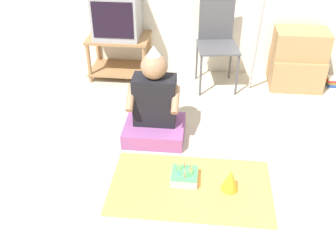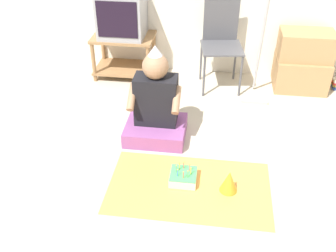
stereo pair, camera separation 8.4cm
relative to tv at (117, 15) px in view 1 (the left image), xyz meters
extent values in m
plane|color=#BCB29E|center=(1.25, -2.02, -0.73)|extent=(16.00, 16.00, 0.00)
cube|color=#997047|center=(0.00, 0.00, -0.26)|extent=(0.70, 0.46, 0.03)
cube|color=#997047|center=(0.00, 0.00, -0.65)|extent=(0.70, 0.46, 0.02)
cylinder|color=#997047|center=(-0.32, -0.20, -0.49)|extent=(0.04, 0.04, 0.49)
cylinder|color=#997047|center=(0.32, -0.20, -0.49)|extent=(0.04, 0.04, 0.49)
cylinder|color=#997047|center=(-0.32, 0.20, -0.49)|extent=(0.04, 0.04, 0.49)
cylinder|color=#997047|center=(0.32, 0.20, -0.49)|extent=(0.04, 0.04, 0.49)
cube|color=#99999E|center=(0.00, 0.00, 0.00)|extent=(0.50, 0.44, 0.49)
cube|color=black|center=(0.00, -0.22, 0.01)|extent=(0.44, 0.01, 0.39)
cube|color=#4C4C51|center=(1.12, -0.16, -0.26)|extent=(0.49, 0.49, 0.02)
cube|color=#4C4C51|center=(1.09, 0.04, -0.02)|extent=(0.38, 0.08, 0.48)
cylinder|color=#4C4C51|center=(0.95, -0.39, -0.50)|extent=(0.02, 0.02, 0.48)
cylinder|color=#4C4C51|center=(1.34, -0.33, -0.50)|extent=(0.02, 0.02, 0.48)
cylinder|color=#4C4C51|center=(0.89, 0.00, -0.50)|extent=(0.02, 0.02, 0.48)
cylinder|color=#4C4C51|center=(1.28, 0.06, -0.50)|extent=(0.02, 0.02, 0.48)
cube|color=#A87F51|center=(2.01, -0.03, -0.56)|extent=(0.57, 0.46, 0.35)
cube|color=#A87F51|center=(2.01, -0.03, -0.23)|extent=(0.56, 0.37, 0.29)
cube|color=#B2ADA3|center=(1.51, -0.45, -0.72)|extent=(0.28, 0.09, 0.03)
cylinder|color=#B7B7BC|center=(1.51, -0.31, -0.12)|extent=(0.03, 0.31, 1.18)
cube|color=#284793|center=(2.46, 0.00, -0.72)|extent=(0.14, 0.14, 0.03)
cube|color=#A88933|center=(2.47, 0.00, -0.69)|extent=(0.16, 0.11, 0.03)
cube|color=#B72D28|center=(2.47, 0.00, -0.67)|extent=(0.18, 0.12, 0.02)
cube|color=beige|center=(2.48, 0.00, -0.64)|extent=(0.18, 0.11, 0.03)
cube|color=#8C4C8C|center=(0.56, -1.21, -0.66)|extent=(0.55, 0.47, 0.14)
cube|color=black|center=(0.56, -1.16, -0.37)|extent=(0.38, 0.22, 0.46)
sphere|color=#9E7556|center=(0.56, -1.16, -0.04)|extent=(0.23, 0.23, 0.23)
cone|color=silver|center=(0.56, -1.16, 0.11)|extent=(0.13, 0.13, 0.09)
cylinder|color=#9E7556|center=(0.37, -1.26, -0.29)|extent=(0.06, 0.24, 0.20)
cylinder|color=#9E7556|center=(0.76, -1.26, -0.29)|extent=(0.06, 0.24, 0.20)
cube|color=#EFA84C|center=(0.93, -1.86, -0.73)|extent=(1.27, 0.75, 0.01)
cube|color=#F4E0C6|center=(0.88, -1.79, -0.69)|extent=(0.21, 0.21, 0.07)
cube|color=#4CB266|center=(0.88, -1.79, -0.65)|extent=(0.21, 0.21, 0.01)
cylinder|color=yellow|center=(0.94, -1.79, -0.62)|extent=(0.01, 0.01, 0.07)
sphere|color=#FFCC4C|center=(0.94, -1.79, -0.58)|extent=(0.01, 0.01, 0.01)
cylinder|color=#EA4C4C|center=(0.93, -1.75, -0.62)|extent=(0.01, 0.01, 0.07)
sphere|color=#FFCC4C|center=(0.93, -1.75, -0.58)|extent=(0.01, 0.01, 0.01)
cylinder|color=#EA4C4C|center=(0.88, -1.73, -0.62)|extent=(0.01, 0.01, 0.07)
sphere|color=#FFCC4C|center=(0.88, -1.73, -0.58)|extent=(0.01, 0.01, 0.01)
cylinder|color=yellow|center=(0.84, -1.75, -0.62)|extent=(0.01, 0.01, 0.07)
sphere|color=#FFCC4C|center=(0.84, -1.75, -0.58)|extent=(0.01, 0.01, 0.01)
cylinder|color=#66C666|center=(0.82, -1.78, -0.62)|extent=(0.01, 0.01, 0.07)
sphere|color=#FFCC4C|center=(0.82, -1.78, -0.58)|extent=(0.01, 0.01, 0.01)
cylinder|color=#4C7FE5|center=(0.84, -1.83, -0.62)|extent=(0.01, 0.01, 0.07)
sphere|color=#FFCC4C|center=(0.84, -1.83, -0.58)|extent=(0.01, 0.01, 0.01)
cylinder|color=#EA4C4C|center=(0.88, -1.85, -0.62)|extent=(0.01, 0.01, 0.07)
sphere|color=#FFCC4C|center=(0.88, -1.85, -0.58)|extent=(0.01, 0.01, 0.01)
cylinder|color=#66C666|center=(0.92, -1.83, -0.62)|extent=(0.01, 0.01, 0.07)
sphere|color=#FFCC4C|center=(0.92, -1.83, -0.58)|extent=(0.01, 0.01, 0.01)
cone|color=gold|center=(1.24, -1.85, -0.64)|extent=(0.14, 0.14, 0.18)
camera|label=1|loc=(0.99, -4.16, 1.42)|focal=42.00mm
camera|label=2|loc=(1.08, -4.15, 1.42)|focal=42.00mm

